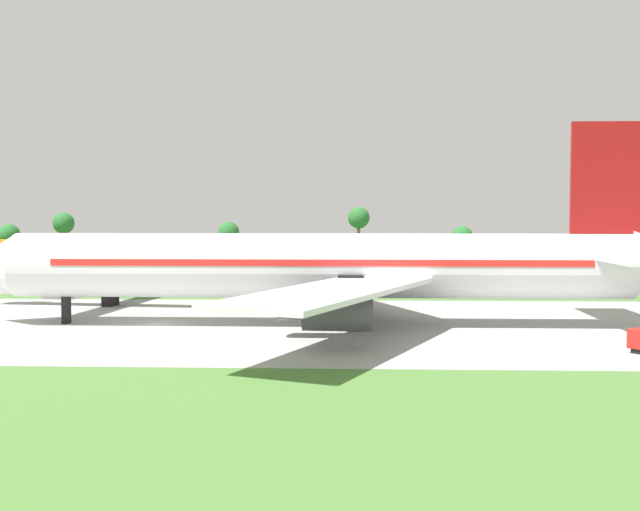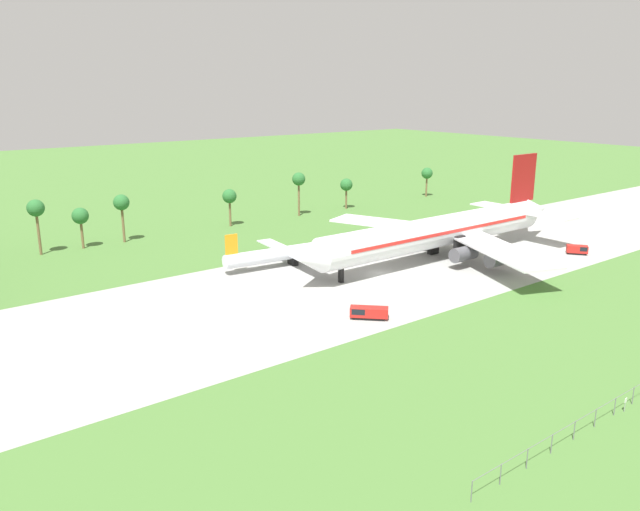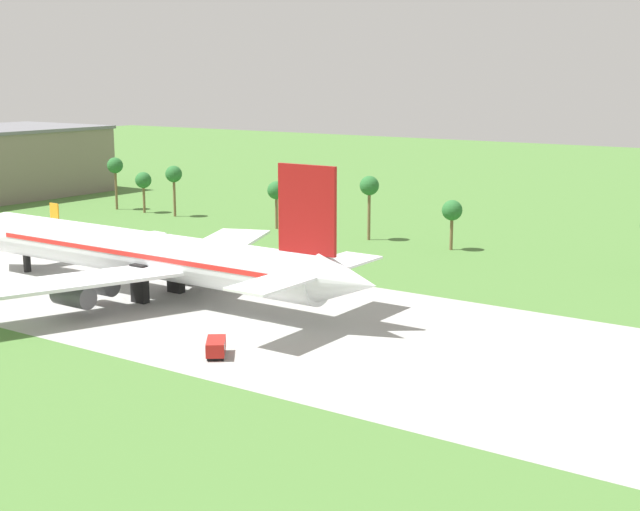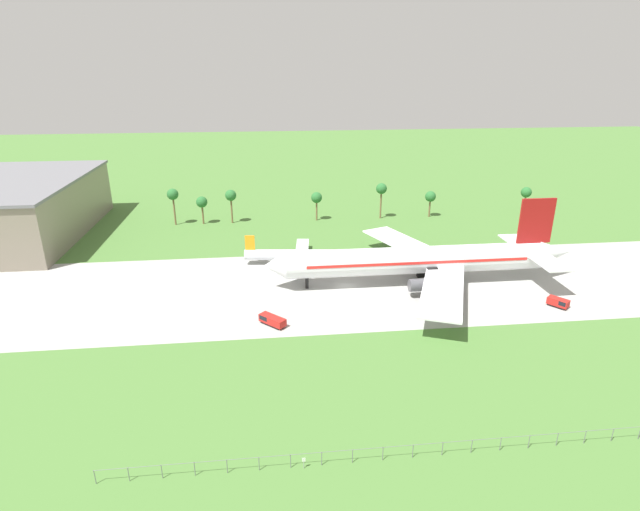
{
  "view_description": "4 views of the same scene",
  "coord_description": "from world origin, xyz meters",
  "views": [
    {
      "loc": [
        19.53,
        -78.51,
        11.22
      ],
      "look_at": [
        16.22,
        -0.09,
        6.89
      ],
      "focal_mm": 45.0,
      "sensor_mm": 36.0,
      "label": 1
    },
    {
      "loc": [
        -78.53,
        -83.59,
        34.59
      ],
      "look_at": [
        -14.01,
        -0.09,
        5.89
      ],
      "focal_mm": 35.0,
      "sensor_mm": 36.0,
      "label": 2
    },
    {
      "loc": [
        105.67,
        -86.05,
        30.32
      ],
      "look_at": [
        46.44,
        -0.09,
        9.06
      ],
      "focal_mm": 50.0,
      "sensor_mm": 36.0,
      "label": 3
    },
    {
      "loc": [
        -17.78,
        -105.15,
        48.16
      ],
      "look_at": [
        -5.58,
        5.0,
        6.0
      ],
      "focal_mm": 28.0,
      "sensor_mm": 36.0,
      "label": 4
    }
  ],
  "objects": [
    {
      "name": "taxiway_strip",
      "position": [
        0.0,
        0.0,
        0.01
      ],
      "size": [
        320.0,
        44.0,
        0.02
      ],
      "color": "#9E9E99",
      "rests_on": "ground_plane"
    },
    {
      "name": "regional_aircraft",
      "position": [
        -9.44,
        14.89,
        2.59
      ],
      "size": [
        29.35,
        26.5,
        7.86
      ],
      "color": "silver",
      "rests_on": "ground_plane"
    },
    {
      "name": "jet_airliner",
      "position": [
        17.98,
        -0.09,
        5.83
      ],
      "size": [
        73.45,
        58.07,
        19.84
      ],
      "color": "white",
      "rests_on": "ground_plane"
    },
    {
      "name": "palm_tree_row",
      "position": [
        1.7,
        53.86,
        8.24
      ],
      "size": [
        122.15,
        3.6,
        12.0
      ],
      "color": "brown",
      "rests_on": "ground_plane"
    },
    {
      "name": "ground_plane",
      "position": [
        0.0,
        0.0,
        0.0
      ],
      "size": [
        600.0,
        600.0,
        0.0
      ],
      "primitive_type": "plane",
      "color": "#477233"
    }
  ]
}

